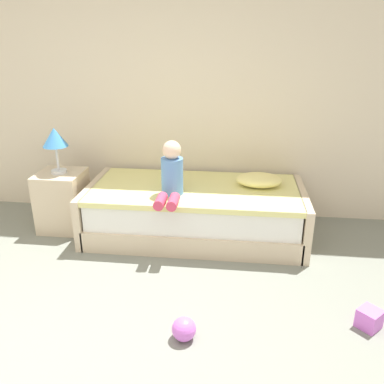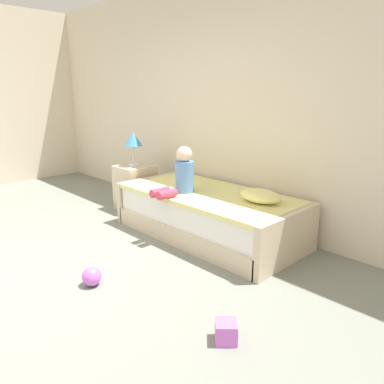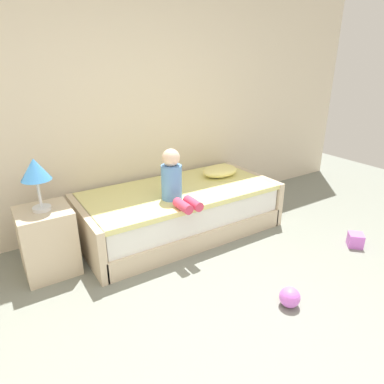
{
  "view_description": "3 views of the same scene",
  "coord_description": "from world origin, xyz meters",
  "px_view_note": "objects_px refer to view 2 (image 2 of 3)",
  "views": [
    {
      "loc": [
        0.9,
        -1.6,
        1.89
      ],
      "look_at": [
        0.52,
        1.75,
        0.55
      ],
      "focal_mm": 37.62,
      "sensor_mm": 36.0,
      "label": 1
    },
    {
      "loc": [
        3.17,
        -0.82,
        1.57
      ],
      "look_at": [
        0.52,
        1.75,
        0.55
      ],
      "focal_mm": 34.41,
      "sensor_mm": 36.0,
      "label": 2
    },
    {
      "loc": [
        -1.17,
        -0.88,
        1.8
      ],
      "look_at": [
        0.52,
        1.75,
        0.55
      ],
      "focal_mm": 31.72,
      "sensor_mm": 36.0,
      "label": 3
    }
  ],
  "objects_px": {
    "pillow": "(260,196)",
    "toy_block": "(226,332)",
    "bed": "(208,214)",
    "child_figure": "(181,174)",
    "nightstand": "(135,188)",
    "table_lamp": "(133,141)",
    "toy_ball": "(92,276)"
  },
  "relations": [
    {
      "from": "pillow",
      "to": "toy_block",
      "type": "height_order",
      "value": "pillow"
    },
    {
      "from": "bed",
      "to": "toy_block",
      "type": "bearing_deg",
      "value": -42.86
    },
    {
      "from": "bed",
      "to": "child_figure",
      "type": "relative_size",
      "value": 4.14
    },
    {
      "from": "nightstand",
      "to": "child_figure",
      "type": "distance_m",
      "value": 1.25
    },
    {
      "from": "table_lamp",
      "to": "toy_block",
      "type": "relative_size",
      "value": 3.23
    },
    {
      "from": "table_lamp",
      "to": "pillow",
      "type": "bearing_deg",
      "value": 3.37
    },
    {
      "from": "table_lamp",
      "to": "pillow",
      "type": "relative_size",
      "value": 1.02
    },
    {
      "from": "bed",
      "to": "table_lamp",
      "type": "distance_m",
      "value": 1.52
    },
    {
      "from": "child_figure",
      "to": "toy_block",
      "type": "relative_size",
      "value": 3.66
    },
    {
      "from": "bed",
      "to": "nightstand",
      "type": "xyz_separation_m",
      "value": [
        -1.35,
        -0.02,
        0.05
      ]
    },
    {
      "from": "bed",
      "to": "pillow",
      "type": "xyz_separation_m",
      "value": [
        0.61,
        0.1,
        0.32
      ]
    },
    {
      "from": "toy_block",
      "to": "table_lamp",
      "type": "bearing_deg",
      "value": 155.49
    },
    {
      "from": "pillow",
      "to": "toy_block",
      "type": "xyz_separation_m",
      "value": [
        0.73,
        -1.34,
        -0.5
      ]
    },
    {
      "from": "nightstand",
      "to": "pillow",
      "type": "relative_size",
      "value": 1.36
    },
    {
      "from": "table_lamp",
      "to": "child_figure",
      "type": "relative_size",
      "value": 0.88
    },
    {
      "from": "toy_ball",
      "to": "toy_block",
      "type": "relative_size",
      "value": 1.16
    },
    {
      "from": "nightstand",
      "to": "table_lamp",
      "type": "distance_m",
      "value": 0.64
    },
    {
      "from": "bed",
      "to": "child_figure",
      "type": "xyz_separation_m",
      "value": [
        -0.19,
        -0.23,
        0.46
      ]
    },
    {
      "from": "table_lamp",
      "to": "toy_ball",
      "type": "height_order",
      "value": "table_lamp"
    },
    {
      "from": "pillow",
      "to": "toy_ball",
      "type": "xyz_separation_m",
      "value": [
        -0.52,
        -1.6,
        -0.48
      ]
    },
    {
      "from": "table_lamp",
      "to": "child_figure",
      "type": "bearing_deg",
      "value": -10.41
    },
    {
      "from": "nightstand",
      "to": "table_lamp",
      "type": "xyz_separation_m",
      "value": [
        0.0,
        -0.0,
        0.64
      ]
    },
    {
      "from": "nightstand",
      "to": "pillow",
      "type": "bearing_deg",
      "value": 3.37
    },
    {
      "from": "bed",
      "to": "nightstand",
      "type": "bearing_deg",
      "value": -179.35
    },
    {
      "from": "nightstand",
      "to": "child_figure",
      "type": "relative_size",
      "value": 1.18
    },
    {
      "from": "nightstand",
      "to": "pillow",
      "type": "xyz_separation_m",
      "value": [
        1.96,
        0.12,
        0.26
      ]
    },
    {
      "from": "nightstand",
      "to": "bed",
      "type": "bearing_deg",
      "value": 0.65
    },
    {
      "from": "bed",
      "to": "table_lamp",
      "type": "bearing_deg",
      "value": -179.35
    },
    {
      "from": "toy_block",
      "to": "pillow",
      "type": "bearing_deg",
      "value": 118.42
    },
    {
      "from": "pillow",
      "to": "toy_ball",
      "type": "distance_m",
      "value": 1.75
    },
    {
      "from": "nightstand",
      "to": "toy_ball",
      "type": "xyz_separation_m",
      "value": [
        1.44,
        -1.49,
        -0.22
      ]
    },
    {
      "from": "child_figure",
      "to": "table_lamp",
      "type": "bearing_deg",
      "value": 169.59
    }
  ]
}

